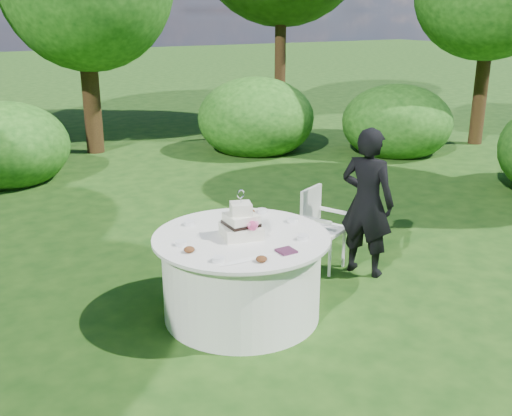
{
  "coord_description": "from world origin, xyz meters",
  "views": [
    {
      "loc": [
        -2.38,
        -4.27,
        2.64
      ],
      "look_at": [
        0.15,
        0.0,
        1.0
      ],
      "focal_mm": 42.0,
      "sensor_mm": 36.0,
      "label": 1
    }
  ],
  "objects_px": {
    "napkins": "(286,251)",
    "table": "(242,276)",
    "guest": "(367,202)",
    "chair": "(319,222)",
    "cake": "(241,224)"
  },
  "relations": [
    {
      "from": "guest",
      "to": "chair",
      "type": "distance_m",
      "value": 0.56
    },
    {
      "from": "table",
      "to": "chair",
      "type": "distance_m",
      "value": 1.35
    },
    {
      "from": "napkins",
      "to": "guest",
      "type": "relative_size",
      "value": 0.09
    },
    {
      "from": "napkins",
      "to": "chair",
      "type": "height_order",
      "value": "chair"
    },
    {
      "from": "guest",
      "to": "cake",
      "type": "height_order",
      "value": "guest"
    },
    {
      "from": "guest",
      "to": "chair",
      "type": "xyz_separation_m",
      "value": [
        -0.33,
        0.37,
        -0.26
      ]
    },
    {
      "from": "guest",
      "to": "cake",
      "type": "bearing_deg",
      "value": 70.08
    },
    {
      "from": "napkins",
      "to": "table",
      "type": "xyz_separation_m",
      "value": [
        -0.13,
        0.51,
        -0.39
      ]
    },
    {
      "from": "napkins",
      "to": "table",
      "type": "height_order",
      "value": "napkins"
    },
    {
      "from": "cake",
      "to": "chair",
      "type": "xyz_separation_m",
      "value": [
        1.24,
        0.54,
        -0.37
      ]
    },
    {
      "from": "table",
      "to": "cake",
      "type": "distance_m",
      "value": 0.5
    },
    {
      "from": "guest",
      "to": "chair",
      "type": "height_order",
      "value": "guest"
    },
    {
      "from": "chair",
      "to": "napkins",
      "type": "bearing_deg",
      "value": -136.81
    },
    {
      "from": "guest",
      "to": "napkins",
      "type": "bearing_deg",
      "value": 88.89
    },
    {
      "from": "table",
      "to": "cake",
      "type": "height_order",
      "value": "cake"
    }
  ]
}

